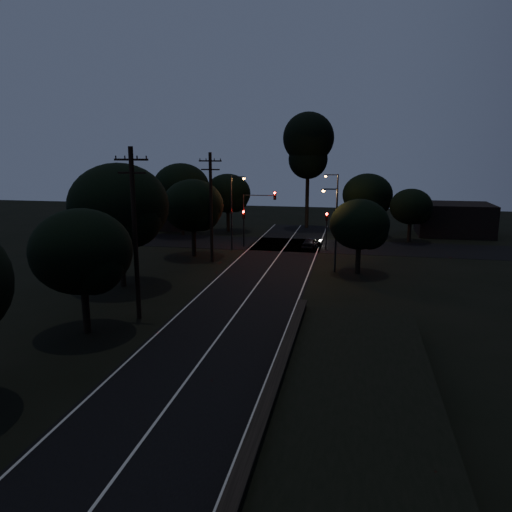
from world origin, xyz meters
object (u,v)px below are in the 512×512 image
at_px(utility_pole_mid, 135,232).
at_px(streetlight_a, 233,207).
at_px(signal_right, 327,224).
at_px(car, 311,243).
at_px(streetlight_c, 334,224).
at_px(signal_mast, 259,209).
at_px(streetlight_b, 335,204).
at_px(tall_pine, 308,145).
at_px(signal_left, 244,222).
at_px(utility_pole_far, 211,206).

bearing_deg(utility_pole_mid, streetlight_a, 88.27).
relative_size(signal_right, car, 1.13).
bearing_deg(car, streetlight_c, 115.41).
xyz_separation_m(signal_mast, car, (5.87, 0.42, -3.72)).
bearing_deg(streetlight_c, streetlight_b, 92.14).
bearing_deg(signal_right, streetlight_a, -168.66).
height_order(signal_right, streetlight_b, streetlight_b).
xyz_separation_m(streetlight_c, car, (-2.88, 10.41, -3.73)).
xyz_separation_m(tall_pine, signal_left, (-5.60, -15.01, -8.45)).
height_order(tall_pine, streetlight_b, tall_pine).
relative_size(tall_pine, signal_left, 3.82).
bearing_deg(streetlight_c, streetlight_a, 144.31).
bearing_deg(signal_left, signal_mast, 0.13).
xyz_separation_m(signal_mast, streetlight_b, (8.22, 4.01, 0.30)).
bearing_deg(signal_mast, utility_pole_mid, -97.04).
relative_size(utility_pole_mid, utility_pole_far, 1.05).
bearing_deg(signal_mast, utility_pole_far, -111.11).
bearing_deg(streetlight_b, signal_left, -157.95).
bearing_deg(car, utility_pole_far, 53.19).
xyz_separation_m(utility_pole_mid, car, (8.95, 25.41, -5.12)).
bearing_deg(streetlight_a, tall_pine, 69.64).
bearing_deg(streetlight_b, signal_mast, -154.01).
relative_size(signal_left, streetlight_b, 0.51).
height_order(utility_pole_mid, signal_right, utility_pole_mid).
distance_m(tall_pine, streetlight_c, 26.39).
bearing_deg(tall_pine, streetlight_c, -79.07).
bearing_deg(utility_pole_far, streetlight_c, -9.60).
bearing_deg(signal_left, utility_pole_far, -99.94).
distance_m(tall_pine, signal_mast, 17.00).
bearing_deg(signal_mast, streetlight_b, 25.99).
height_order(signal_right, car, signal_right).
bearing_deg(streetlight_c, signal_right, 97.02).
bearing_deg(streetlight_b, utility_pole_mid, -111.30).
height_order(tall_pine, streetlight_a, tall_pine).
xyz_separation_m(tall_pine, streetlight_b, (4.31, -11.00, -6.65)).
bearing_deg(car, streetlight_a, 26.26).
distance_m(signal_left, streetlight_b, 10.84).
xyz_separation_m(signal_right, streetlight_c, (1.23, -9.99, 1.51)).
height_order(signal_right, signal_mast, signal_mast).
height_order(tall_pine, car, tall_pine).
height_order(signal_mast, car, signal_mast).
xyz_separation_m(utility_pole_far, car, (8.95, 8.41, -4.87)).
height_order(signal_right, streetlight_a, streetlight_a).
distance_m(utility_pole_far, streetlight_c, 12.05).
height_order(utility_pole_mid, car, utility_pole_mid).
relative_size(utility_pole_far, signal_left, 2.56).
distance_m(streetlight_a, car, 9.50).
bearing_deg(car, streetlight_b, -113.30).
height_order(signal_mast, streetlight_b, streetlight_b).
xyz_separation_m(utility_pole_far, streetlight_b, (11.31, 12.00, -0.85)).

